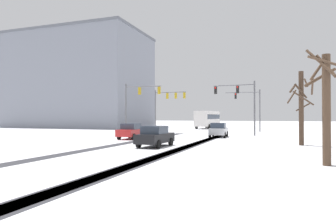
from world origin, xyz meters
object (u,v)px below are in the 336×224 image
(traffic_signal_far_left, at_px, (167,101))
(traffic_signal_far_right, at_px, (250,103))
(bus_oncoming, at_px, (208,118))
(bare_tree_sidewalk_mid, at_px, (301,105))
(bare_tree_sidewalk_near, at_px, (326,103))
(car_black_third, at_px, (155,136))
(office_building_far_left_block, at_px, (78,81))
(traffic_signal_near_left, at_px, (138,99))
(car_red_second, at_px, (131,131))
(car_silver_lead, at_px, (219,130))
(traffic_signal_near_right, at_px, (240,98))

(traffic_signal_far_left, bearing_deg, traffic_signal_far_right, 18.22)
(bus_oncoming, distance_m, bare_tree_sidewalk_mid, 35.40)
(bare_tree_sidewalk_near, relative_size, bare_tree_sidewalk_mid, 0.93)
(car_black_third, relative_size, bare_tree_sidewalk_mid, 0.68)
(office_building_far_left_block, bearing_deg, bus_oncoming, 5.35)
(traffic_signal_far_left, bearing_deg, traffic_signal_near_left, -92.46)
(car_black_third, distance_m, bus_oncoming, 37.49)
(bus_oncoming, bearing_deg, traffic_signal_near_left, -98.39)
(traffic_signal_far_right, distance_m, car_black_third, 27.25)
(car_red_second, bearing_deg, car_silver_lead, 35.05)
(traffic_signal_near_right, distance_m, car_red_second, 13.57)
(car_black_third, height_order, bare_tree_sidewalk_mid, bare_tree_sidewalk_mid)
(bus_oncoming, distance_m, office_building_far_left_block, 30.08)
(traffic_signal_far_right, height_order, car_black_third, traffic_signal_far_right)
(car_black_third, distance_m, bare_tree_sidewalk_near, 12.68)
(bare_tree_sidewalk_mid, relative_size, office_building_far_left_block, 0.20)
(traffic_signal_far_left, height_order, office_building_far_left_block, office_building_far_left_block)
(car_silver_lead, distance_m, car_black_third, 12.76)
(traffic_signal_far_right, height_order, bare_tree_sidewalk_near, traffic_signal_far_right)
(car_silver_lead, relative_size, car_black_third, 1.01)
(bare_tree_sidewalk_near, distance_m, bare_tree_sidewalk_mid, 10.73)
(traffic_signal_near_right, distance_m, car_black_third, 15.97)
(car_silver_lead, bearing_deg, traffic_signal_far_left, 134.38)
(car_black_third, bearing_deg, bare_tree_sidewalk_near, -26.73)
(traffic_signal_near_left, xyz_separation_m, bare_tree_sidewalk_near, (18.67, -18.27, -1.60))
(traffic_signal_near_right, height_order, traffic_signal_far_left, same)
(traffic_signal_far_left, height_order, bus_oncoming, traffic_signal_far_left)
(bare_tree_sidewalk_near, bearing_deg, bus_oncoming, 109.32)
(bare_tree_sidewalk_mid, bearing_deg, bare_tree_sidewalk_near, -88.31)
(traffic_signal_near_right, bearing_deg, car_silver_lead, -133.40)
(traffic_signal_far_right, height_order, bare_tree_sidewalk_mid, traffic_signal_far_right)
(bare_tree_sidewalk_mid, bearing_deg, traffic_signal_far_right, 104.92)
(traffic_signal_far_right, relative_size, bare_tree_sidewalk_mid, 1.07)
(traffic_signal_near_left, relative_size, office_building_far_left_block, 0.21)
(car_red_second, distance_m, bare_tree_sidewalk_near, 20.81)
(bus_oncoming, bearing_deg, office_building_far_left_block, -174.65)
(traffic_signal_far_left, distance_m, car_red_second, 16.32)
(traffic_signal_near_left, xyz_separation_m, car_black_third, (7.51, -12.65, -3.77))
(traffic_signal_near_right, height_order, traffic_signal_far_right, same)
(traffic_signal_near_right, xyz_separation_m, bare_tree_sidewalk_near, (6.29, -20.35, -1.60))
(traffic_signal_near_left, bearing_deg, bare_tree_sidewalk_near, -44.37)
(traffic_signal_far_right, distance_m, car_red_second, 22.70)
(car_black_third, height_order, bus_oncoming, bus_oncoming)
(traffic_signal_near_left, relative_size, car_red_second, 1.56)
(car_red_second, relative_size, bus_oncoming, 0.37)
(car_black_third, distance_m, office_building_far_left_block, 48.50)
(traffic_signal_far_left, bearing_deg, bare_tree_sidewalk_near, -57.02)
(traffic_signal_far_right, xyz_separation_m, car_silver_lead, (-2.41, -14.05, -3.56))
(traffic_signal_far_left, xyz_separation_m, traffic_signal_far_right, (12.23, 4.02, -0.39))
(bare_tree_sidewalk_near, bearing_deg, car_black_third, 153.27)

